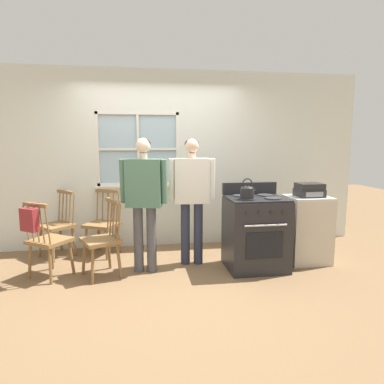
{
  "coord_description": "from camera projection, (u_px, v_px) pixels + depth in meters",
  "views": [
    {
      "loc": [
        -0.31,
        -3.91,
        1.62
      ],
      "look_at": [
        0.34,
        0.27,
        1.0
      ],
      "focal_mm": 32.0,
      "sensor_mm": 36.0,
      "label": 1
    }
  ],
  "objects": [
    {
      "name": "ground_plane",
      "position": [
        167.0,
        278.0,
        4.1
      ],
      "size": [
        16.0,
        16.0,
        0.0
      ],
      "primitive_type": "plane",
      "color": "brown"
    },
    {
      "name": "wall_back",
      "position": [
        160.0,
        160.0,
        5.28
      ],
      "size": [
        6.4,
        0.16,
        2.7
      ],
      "color": "silver",
      "rests_on": "ground_plane"
    },
    {
      "name": "chair_by_window",
      "position": [
        48.0,
        241.0,
        4.09
      ],
      "size": [
        0.57,
        0.57,
        0.93
      ],
      "rotation": [
        0.0,
        0.0,
        2.52
      ],
      "color": "olive",
      "rests_on": "ground_plane"
    },
    {
      "name": "chair_near_wall",
      "position": [
        102.0,
        240.0,
        4.13
      ],
      "size": [
        0.54,
        0.55,
        0.93
      ],
      "rotation": [
        0.0,
        0.0,
        -1.14
      ],
      "color": "olive",
      "rests_on": "ground_plane"
    },
    {
      "name": "chair_center_cluster",
      "position": [
        103.0,
        225.0,
        4.92
      ],
      "size": [
        0.56,
        0.55,
        0.93
      ],
      "rotation": [
        0.0,
        0.0,
        -0.49
      ],
      "color": "olive",
      "rests_on": "ground_plane"
    },
    {
      "name": "chair_near_stove",
      "position": [
        58.0,
        226.0,
        4.84
      ],
      "size": [
        0.58,
        0.58,
        0.93
      ],
      "rotation": [
        0.0,
        0.0,
        -0.81
      ],
      "color": "olive",
      "rests_on": "ground_plane"
    },
    {
      "name": "person_elderly_left",
      "position": [
        144.0,
        193.0,
        4.18
      ],
      "size": [
        0.59,
        0.3,
        1.67
      ],
      "rotation": [
        0.0,
        0.0,
        -0.22
      ],
      "color": "#4C4C51",
      "rests_on": "ground_plane"
    },
    {
      "name": "person_teen_center",
      "position": [
        192.0,
        190.0,
        4.46
      ],
      "size": [
        0.61,
        0.24,
        1.66
      ],
      "rotation": [
        0.0,
        0.0,
        -0.08
      ],
      "color": "#2D3347",
      "rests_on": "ground_plane"
    },
    {
      "name": "stove",
      "position": [
        255.0,
        232.0,
        4.39
      ],
      "size": [
        0.74,
        0.68,
        1.08
      ],
      "color": "#232326",
      "rests_on": "ground_plane"
    },
    {
      "name": "kettle",
      "position": [
        247.0,
        191.0,
        4.15
      ],
      "size": [
        0.21,
        0.17,
        0.25
      ],
      "color": "black",
      "rests_on": "stove"
    },
    {
      "name": "potted_plant",
      "position": [
        137.0,
        180.0,
        5.18
      ],
      "size": [
        0.15,
        0.15,
        0.32
      ],
      "color": "beige",
      "rests_on": "wall_back"
    },
    {
      "name": "handbag",
      "position": [
        30.0,
        219.0,
        3.83
      ],
      "size": [
        0.25,
        0.25,
        0.31
      ],
      "color": "maroon",
      "rests_on": "chair_by_window"
    },
    {
      "name": "side_counter",
      "position": [
        307.0,
        229.0,
        4.63
      ],
      "size": [
        0.55,
        0.5,
        0.9
      ],
      "color": "beige",
      "rests_on": "ground_plane"
    },
    {
      "name": "stereo",
      "position": [
        309.0,
        190.0,
        4.54
      ],
      "size": [
        0.34,
        0.29,
        0.18
      ],
      "color": "#232326",
      "rests_on": "side_counter"
    }
  ]
}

